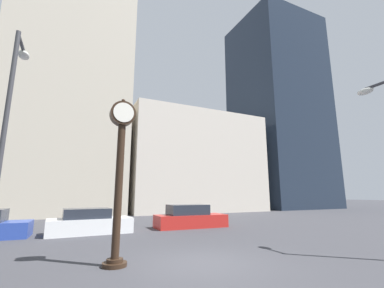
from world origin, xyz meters
name	(u,v)px	position (x,y,z in m)	size (l,w,h in m)	color
ground_plane	(201,264)	(0.00, 0.00, 0.00)	(200.00, 200.00, 0.00)	#38383D
building_tall_tower	(71,88)	(-4.60, 24.00, 14.20)	(12.07, 12.00, 28.41)	#BCB29E
building_storefront_row	(188,164)	(10.50, 24.00, 6.04)	(16.88, 12.00, 12.08)	beige
building_glass_modern	(278,111)	(27.16, 24.00, 15.91)	(12.71, 12.00, 31.82)	#1E2838
street_clock	(120,165)	(-2.43, 0.76, 2.94)	(0.79, 0.71, 5.13)	black
car_white	(89,223)	(-2.66, 7.94, 0.56)	(4.32, 2.03, 1.32)	silver
car_red	(190,218)	(3.33, 7.98, 0.59)	(4.56, 1.88, 1.41)	red
street_lamp_left	(10,109)	(-5.68, 1.95, 4.69)	(0.36, 1.57, 7.18)	#38383D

